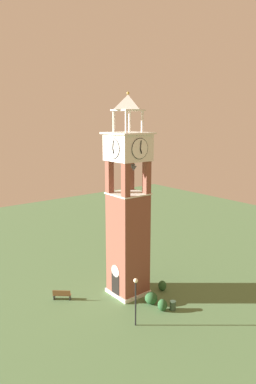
{
  "coord_description": "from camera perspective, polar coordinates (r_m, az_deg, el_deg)",
  "views": [
    {
      "loc": [
        24.43,
        -19.33,
        16.05
      ],
      "look_at": [
        0.0,
        0.0,
        9.61
      ],
      "focal_mm": 33.8,
      "sensor_mm": 36.0,
      "label": 1
    }
  ],
  "objects": [
    {
      "name": "park_bench",
      "position": [
        34.15,
        -10.39,
        -15.64
      ],
      "size": [
        1.39,
        1.49,
        0.95
      ],
      "color": "brown",
      "rests_on": "ground"
    },
    {
      "name": "clock_tower",
      "position": [
        32.32,
        -0.0,
        -3.78
      ],
      "size": [
        3.48,
        3.48,
        18.17
      ],
      "color": "brown",
      "rests_on": "ground"
    },
    {
      "name": "shrub_left_of_tower",
      "position": [
        33.04,
        3.68,
        -16.36
      ],
      "size": [
        1.11,
        1.11,
        1.06
      ],
      "primitive_type": "ellipsoid",
      "color": "#28562D",
      "rests_on": "ground"
    },
    {
      "name": "shrub_behind_bench",
      "position": [
        32.1,
        5.46,
        -17.32
      ],
      "size": [
        0.81,
        0.81,
        1.02
      ],
      "primitive_type": "ellipsoid",
      "color": "#28562D",
      "rests_on": "ground"
    },
    {
      "name": "ground",
      "position": [
        35.05,
        0.0,
        -15.58
      ],
      "size": [
        80.0,
        80.0,
        0.0
      ],
      "primitive_type": "plane",
      "color": "#517547"
    },
    {
      "name": "trash_bin",
      "position": [
        32.35,
        7.08,
        -17.35
      ],
      "size": [
        0.52,
        0.52,
        0.8
      ],
      "primitive_type": "cylinder",
      "color": "#38513D",
      "rests_on": "ground"
    },
    {
      "name": "shrub_near_entry",
      "position": [
        35.36,
        5.44,
        -14.5
      ],
      "size": [
        0.77,
        0.77,
        0.96
      ],
      "primitive_type": "ellipsoid",
      "color": "#28562D",
      "rests_on": "ground"
    },
    {
      "name": "lamp_post",
      "position": [
        28.99,
        1.22,
        -15.66
      ],
      "size": [
        0.36,
        0.36,
        3.96
      ],
      "color": "black",
      "rests_on": "ground"
    }
  ]
}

